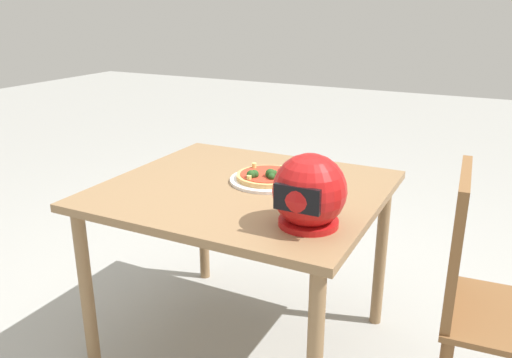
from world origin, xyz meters
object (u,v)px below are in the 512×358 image
at_px(motorcycle_helmet, 309,192).
at_px(chair_side, 482,294).
at_px(dining_table, 244,206).
at_px(pizza, 267,176).

relative_size(motorcycle_helmet, chair_side, 0.26).
distance_m(dining_table, motorcycle_helmet, 0.46).
distance_m(pizza, chair_side, 0.86).
bearing_deg(dining_table, pizza, -124.34).
xyz_separation_m(dining_table, motorcycle_helmet, (-0.35, 0.23, 0.19)).
distance_m(pizza, motorcycle_helmet, 0.44).
xyz_separation_m(dining_table, chair_side, (-0.88, 0.05, -0.12)).
bearing_deg(motorcycle_helmet, dining_table, -33.19).
distance_m(dining_table, pizza, 0.15).
xyz_separation_m(pizza, motorcycle_helmet, (-0.29, 0.32, 0.09)).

